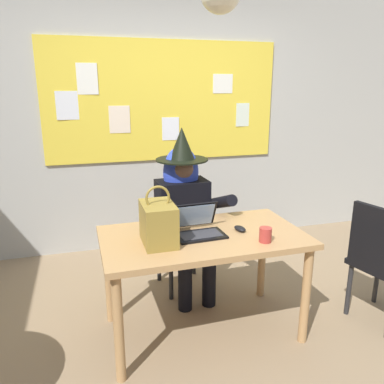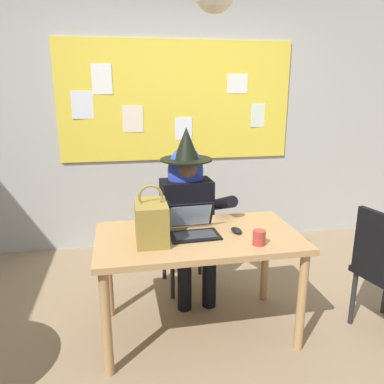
% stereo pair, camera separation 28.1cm
% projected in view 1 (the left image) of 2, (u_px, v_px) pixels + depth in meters
% --- Properties ---
extents(ground_plane, '(24.00, 24.00, 0.00)m').
position_uv_depth(ground_plane, '(220.00, 335.00, 2.70)').
color(ground_plane, '#937A5B').
extents(wall_back_bulletin, '(6.02, 1.88, 2.69)m').
position_uv_depth(wall_back_bulletin, '(164.00, 120.00, 3.98)').
color(wall_back_bulletin, '#B2B2AD').
rests_on(wall_back_bulletin, ground).
extents(desk_main, '(1.37, 0.77, 0.74)m').
position_uv_depth(desk_main, '(203.00, 247.00, 2.58)').
color(desk_main, tan).
rests_on(desk_main, ground).
extents(chair_at_desk, '(0.46, 0.46, 0.88)m').
position_uv_depth(chair_at_desk, '(180.00, 230.00, 3.31)').
color(chair_at_desk, '#4C1E19').
rests_on(chair_at_desk, ground).
extents(person_costumed, '(0.61, 0.69, 1.39)m').
position_uv_depth(person_costumed, '(184.00, 204.00, 3.13)').
color(person_costumed, black).
rests_on(person_costumed, ground).
extents(laptop, '(0.34, 0.30, 0.20)m').
position_uv_depth(laptop, '(198.00, 227.00, 2.56)').
color(laptop, black).
rests_on(laptop, desk_main).
extents(computer_mouse, '(0.08, 0.12, 0.03)m').
position_uv_depth(computer_mouse, '(240.00, 229.00, 2.62)').
color(computer_mouse, black).
rests_on(computer_mouse, desk_main).
extents(handbag, '(0.20, 0.30, 0.38)m').
position_uv_depth(handbag, '(158.00, 223.00, 2.39)').
color(handbag, olive).
rests_on(handbag, desk_main).
extents(coffee_mug, '(0.08, 0.08, 0.09)m').
position_uv_depth(coffee_mug, '(265.00, 235.00, 2.43)').
color(coffee_mug, '#B23833').
rests_on(coffee_mug, desk_main).
extents(chair_extra_corner, '(0.51, 0.51, 0.91)m').
position_uv_depth(chair_extra_corner, '(382.00, 258.00, 2.72)').
color(chair_extra_corner, black).
rests_on(chair_extra_corner, ground).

